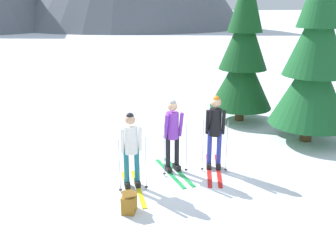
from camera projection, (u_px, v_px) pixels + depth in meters
name	position (u px, v px, depth m)	size (l,w,h in m)	color
ground_plane	(179.00, 174.00, 8.45)	(400.00, 400.00, 0.00)	white
skier_in_white	(131.00, 147.00, 7.56)	(0.61, 1.70, 1.64)	yellow
skier_in_purple	(173.00, 133.00, 8.28)	(0.61, 1.65, 1.71)	green
skier_in_black	(215.00, 130.00, 8.40)	(1.03, 1.76, 1.76)	red
pine_tree_near	(316.00, 55.00, 9.74)	(2.18, 2.18, 5.27)	#51381E
pine_tree_mid	(243.00, 53.00, 11.64)	(2.00, 2.00, 4.84)	#51381E
backpack_on_snow_front	(129.00, 203.00, 6.85)	(0.36, 0.39, 0.38)	#99661E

